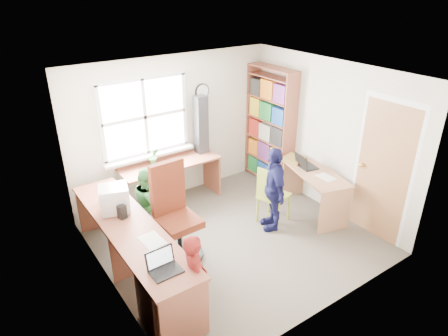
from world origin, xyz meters
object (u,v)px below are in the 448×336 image
person_navy (273,189)px  l_desk (160,256)px  cd_tower (201,125)px  potted_plant (154,157)px  swivel_chair (175,218)px  bookshelf (270,129)px  person_green (150,204)px  crt_monitor (114,199)px  laptop_right (305,164)px  wooden_chair (272,194)px  laptop_left (163,266)px  person_red (195,279)px  right_desk (315,183)px

person_navy → l_desk: bearing=-59.1°
cd_tower → potted_plant: cd_tower is taller
l_desk → swivel_chair: size_ratio=2.22×
bookshelf → person_green: 2.67m
crt_monitor → person_green: (0.56, 0.23, -0.38)m
crt_monitor → person_green: 0.72m
crt_monitor → cd_tower: bearing=44.5°
bookshelf → laptop_right: size_ratio=5.56×
wooden_chair → crt_monitor: bearing=149.2°
bookshelf → laptop_left: bearing=-147.2°
laptop_left → person_green: 1.72m
person_green → crt_monitor: bearing=139.0°
bookshelf → wooden_chair: bookshelf is taller
potted_plant → person_green: size_ratio=0.26×
wooden_chair → potted_plant: (-1.21, 1.46, 0.38)m
laptop_right → person_red: person_red is taller
bookshelf → laptop_left: bookshelf is taller
swivel_chair → person_navy: (1.51, -0.25, 0.08)m
laptop_left → laptop_right: bearing=16.9°
wooden_chair → laptop_right: wooden_chair is taller
wooden_chair → swivel_chair: bearing=155.6°
laptop_left → person_red: person_red is taller
right_desk → bookshelf: bookshelf is taller
l_desk → crt_monitor: crt_monitor is taller
crt_monitor → potted_plant: (1.02, 0.98, -0.03)m
cd_tower → right_desk: bearing=-56.8°
crt_monitor → bookshelf: bearing=29.1°
laptop_right → potted_plant: 2.41m
laptop_right → person_green: person_green is taller
crt_monitor → laptop_left: size_ratio=1.34×
cd_tower → person_navy: (0.26, -1.57, -0.59)m
crt_monitor → cd_tower: size_ratio=0.44×
cd_tower → potted_plant: bearing=-179.4°
wooden_chair → person_red: (-1.94, -1.00, 0.04)m
bookshelf → laptop_left: (-3.18, -2.05, -0.20)m
crt_monitor → person_navy: (2.18, -0.57, -0.28)m
person_navy → potted_plant: bearing=-118.6°
wooden_chair → laptop_right: size_ratio=2.49×
potted_plant → person_red: 2.59m
right_desk → person_red: 2.86m
l_desk → laptop_left: bearing=-111.0°
laptop_left → potted_plant: potted_plant is taller
laptop_left → l_desk: bearing=67.8°
l_desk → laptop_right: 2.84m
l_desk → person_red: size_ratio=2.66×
l_desk → laptop_right: (2.79, 0.41, 0.30)m
cd_tower → person_red: bearing=-124.1°
right_desk → person_red: bearing=-146.8°
l_desk → swivel_chair: bearing=45.0°
swivel_chair → crt_monitor: swivel_chair is taller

